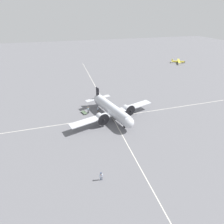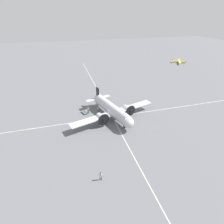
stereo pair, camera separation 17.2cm
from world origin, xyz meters
The scene contains 11 objects.
ground_plane centered at (0.00, 0.00, 0.00)m, with size 300.00×300.00×0.00m, color slate.
apron_line_eastwest centered at (0.00, -0.15, 0.00)m, with size 120.00×0.16×0.01m.
apron_line_northsouth centered at (0.34, 0.00, 0.00)m, with size 0.16×120.00×0.01m.
airliner_main centered at (-0.44, -0.13, 2.60)m, with size 17.49×23.88×6.03m.
crew_foreground centered at (-19.02, 7.37, 1.07)m, with size 0.28×0.58×1.70m.
passenger_boarding centered at (4.45, 5.76, 1.12)m, with size 0.37×0.57×1.84m.
ramp_agent centered at (4.12, 2.99, 1.10)m, with size 0.51×0.41×1.75m.
suitcase_near_door centered at (4.13, 2.98, 0.24)m, with size 0.50×0.18×0.52m.
suitcase_upright_spare centered at (4.17, 5.88, 0.29)m, with size 0.45×0.16×0.62m.
baggage_cart centered at (4.38, 6.95, 0.27)m, with size 2.29×1.66×0.56m.
light_aircraft_distant centered at (46.01, -52.08, 0.82)m, with size 9.23×7.28×1.95m.
Camera 2 is at (-38.90, 10.99, 25.02)m, focal length 28.00 mm.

